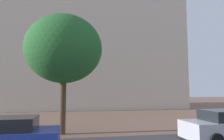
% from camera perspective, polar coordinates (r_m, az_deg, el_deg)
% --- Properties ---
extents(ground_plane, '(120.00, 120.00, 0.00)m').
position_cam_1_polar(ground_plane, '(10.86, 2.24, -18.57)').
color(ground_plane, brown).
extents(landmark_building, '(26.67, 13.73, 39.62)m').
position_cam_1_polar(landmark_building, '(33.03, -7.30, 9.77)').
color(landmark_building, beige).
rests_on(landmark_building, ground_plane).
extents(car_blue, '(4.16, 2.07, 1.39)m').
position_cam_1_polar(car_blue, '(9.59, -27.15, -15.63)').
color(car_blue, '#23389E').
rests_on(car_blue, ground_plane).
extents(tree_curb_far, '(4.44, 4.44, 6.85)m').
position_cam_1_polar(tree_curb_far, '(12.57, -12.95, 5.55)').
color(tree_curb_far, '#4C3823').
rests_on(tree_curb_far, ground_plane).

